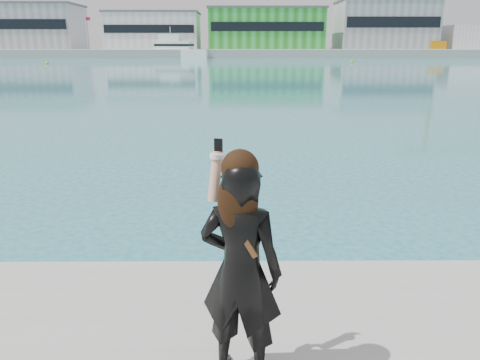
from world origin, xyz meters
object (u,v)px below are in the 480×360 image
Objects in this scene: motor_yacht at (176,49)px; buoy_far at (47,64)px; buoy_near at (352,63)px; woman at (240,265)px.

buoy_far is at bearing -103.64° from motor_yacht.
buoy_far is (-52.72, -5.17, 0.00)m from buoy_near.
woman is at bearing -67.80° from buoy_far.
buoy_near is 86.01m from woman.
motor_yacht is 9.06× the size of woman.
buoy_far is at bearing -51.19° from woman.
woman is at bearing -103.98° from buoy_near.
buoy_far is 0.28× the size of woman.
buoy_near is at bearing -27.61° from motor_yacht.
motor_yacht is 32.22× the size of buoy_far.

